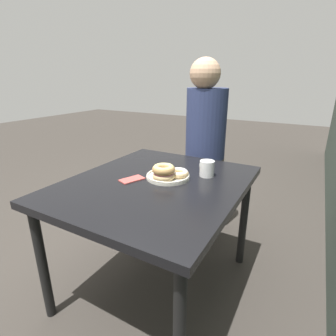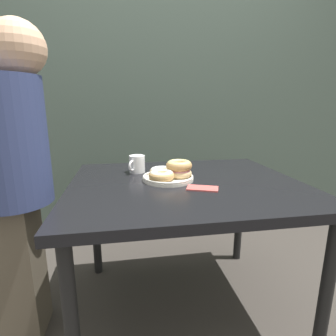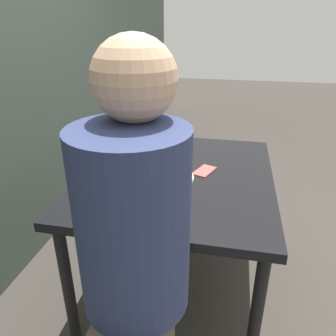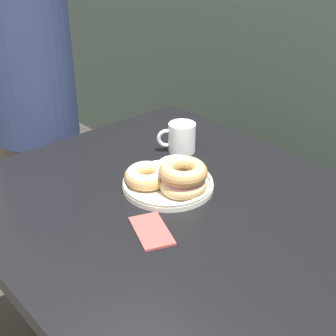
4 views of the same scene
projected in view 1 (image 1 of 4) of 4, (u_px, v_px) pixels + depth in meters
ground_plane at (137, 275)px, 1.75m from camera, size 14.00×14.00×0.00m
dining_table at (156, 193)px, 1.46m from camera, size 1.08×0.92×0.71m
donut_plate at (167, 172)px, 1.47m from camera, size 0.26×0.25×0.09m
coffee_mug at (207, 168)px, 1.51m from camera, size 0.09×0.11×0.09m
person_figure at (206, 147)px, 2.08m from camera, size 0.40×0.31×1.38m
napkin at (132, 179)px, 1.46m from camera, size 0.15×0.12×0.01m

